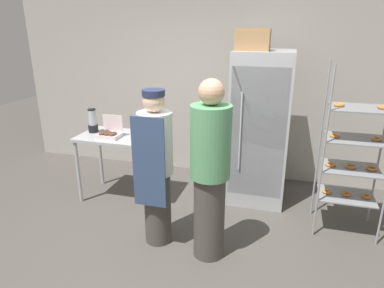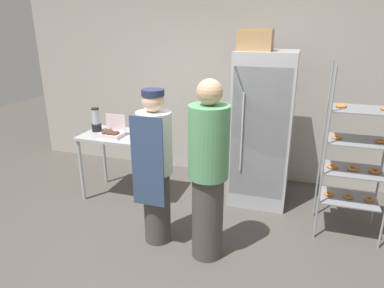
{
  "view_description": "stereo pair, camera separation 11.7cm",
  "coord_description": "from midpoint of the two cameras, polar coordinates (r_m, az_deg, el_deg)",
  "views": [
    {
      "loc": [
        0.99,
        -2.54,
        2.19
      ],
      "look_at": [
        0.07,
        0.7,
        1.02
      ],
      "focal_mm": 32.0,
      "sensor_mm": 36.0,
      "label": 1
    },
    {
      "loc": [
        1.1,
        -2.51,
        2.19
      ],
      "look_at": [
        0.07,
        0.7,
        1.02
      ],
      "focal_mm": 32.0,
      "sensor_mm": 36.0,
      "label": 2
    }
  ],
  "objects": [
    {
      "name": "donut_box",
      "position": [
        4.39,
        -12.47,
        1.81
      ],
      "size": [
        0.28,
        0.22,
        0.27
      ],
      "color": "silver",
      "rests_on": "prep_counter"
    },
    {
      "name": "baking_rack",
      "position": [
        3.97,
        26.34,
        -1.8
      ],
      "size": [
        0.65,
        0.5,
        1.85
      ],
      "color": "#93969B",
      "rests_on": "ground_plane"
    },
    {
      "name": "back_wall",
      "position": [
        5.09,
        6.0,
        11.83
      ],
      "size": [
        6.4,
        0.12,
        3.09
      ],
      "primitive_type": "cube",
      "color": "#ADA89E",
      "rests_on": "ground_plane"
    },
    {
      "name": "ground_plane",
      "position": [
        3.5,
        -3.83,
        -19.53
      ],
      "size": [
        14.0,
        14.0,
        0.0
      ],
      "primitive_type": "plane",
      "color": "#4C4742"
    },
    {
      "name": "refrigerator",
      "position": [
        4.37,
        12.38,
        2.37
      ],
      "size": [
        0.71,
        0.71,
        1.91
      ],
      "color": "#ADAFB5",
      "rests_on": "ground_plane"
    },
    {
      "name": "cardboard_storage_box",
      "position": [
        4.15,
        11.36,
        16.63
      ],
      "size": [
        0.4,
        0.31,
        0.24
      ],
      "color": "#A87F51",
      "rests_on": "refrigerator"
    },
    {
      "name": "person_baker",
      "position": [
        3.45,
        -5.16,
        -3.82
      ],
      "size": [
        0.34,
        0.36,
        1.63
      ],
      "color": "#47423D",
      "rests_on": "ground_plane"
    },
    {
      "name": "prep_counter",
      "position": [
        4.49,
        -10.76,
        0.19
      ],
      "size": [
        1.02,
        0.63,
        0.86
      ],
      "color": "#ADAFB5",
      "rests_on": "ground_plane"
    },
    {
      "name": "blender_pitcher",
      "position": [
        4.65,
        -14.99,
        3.74
      ],
      "size": [
        0.13,
        0.13,
        0.31
      ],
      "color": "black",
      "rests_on": "prep_counter"
    },
    {
      "name": "person_customer",
      "position": [
        3.19,
        3.78,
        -4.71
      ],
      "size": [
        0.37,
        0.37,
        1.76
      ],
      "color": "#47423D",
      "rests_on": "ground_plane"
    }
  ]
}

